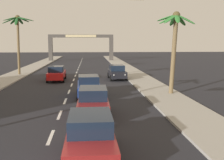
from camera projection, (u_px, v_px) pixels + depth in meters
sidewalk_right at (147, 84)px, 27.90m from camera, size 3.20×110.00×0.14m
lane_markings at (75, 86)px, 26.63m from camera, size 4.28×86.20×0.01m
traffic_signal_mast at (145, 6)px, 7.72m from camera, size 10.99×0.41×7.64m
sedan_lead_at_stop_bar at (90, 136)px, 10.08m from camera, size 1.96×4.46×1.68m
sedan_third_in_queue at (93, 102)px, 15.87m from camera, size 1.99×4.47×1.68m
sedan_fifth_in_queue at (89, 86)px, 21.63m from camera, size 2.07×4.50×1.68m
sedan_oncoming_far at (57, 73)px, 30.28m from camera, size 2.01×4.48×1.68m
sedan_parked_nearest_kerb at (117, 72)px, 31.64m from camera, size 2.05×4.49×1.68m
palm_left_third at (18, 30)px, 34.72m from camera, size 3.95×3.72×7.79m
palm_right_second at (175, 36)px, 21.74m from camera, size 3.11×3.08×6.79m
town_gateway_arch at (81, 44)px, 62.16m from camera, size 14.90×0.90×6.07m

